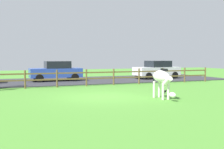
{
  "coord_description": "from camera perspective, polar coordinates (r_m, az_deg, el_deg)",
  "views": [
    {
      "loc": [
        -4.6,
        -13.03,
        1.93
      ],
      "look_at": [
        0.91,
        0.87,
        1.01
      ],
      "focal_mm": 45.43,
      "sensor_mm": 36.0,
      "label": 1
    }
  ],
  "objects": [
    {
      "name": "parking_asphalt",
      "position": [
        22.88,
        -9.94,
        -1.3
      ],
      "size": [
        28.0,
        7.4,
        0.05
      ],
      "primitive_type": "cube",
      "color": "#2D2D33",
      "rests_on": "ground_plane"
    },
    {
      "name": "parked_car_white",
      "position": [
        25.29,
        9.02,
        1.02
      ],
      "size": [
        4.1,
        2.08,
        1.56
      ],
      "color": "white",
      "rests_on": "parking_asphalt"
    },
    {
      "name": "crow_on_grass",
      "position": [
        15.21,
        10.6,
        -3.35
      ],
      "size": [
        0.21,
        0.1,
        0.2
      ],
      "color": "black",
      "rests_on": "ground_plane"
    },
    {
      "name": "paddock_fence",
      "position": [
        18.59,
        -8.07,
        -0.47
      ],
      "size": [
        21.59,
        0.11,
        1.13
      ],
      "color": "brown",
      "rests_on": "ground_plane"
    },
    {
      "name": "parked_car_blue",
      "position": [
        22.79,
        -11.2,
        0.73
      ],
      "size": [
        4.0,
        1.88,
        1.56
      ],
      "color": "#2D4CAD",
      "rests_on": "parking_asphalt"
    },
    {
      "name": "ground_plane",
      "position": [
        13.95,
        -2.16,
        -4.43
      ],
      "size": [
        60.0,
        60.0,
        0.0
      ],
      "primitive_type": "plane",
      "color": "#47842D"
    },
    {
      "name": "zebra",
      "position": [
        13.29,
        10.06,
        -0.86
      ],
      "size": [
        0.48,
        1.93,
        1.41
      ],
      "color": "white",
      "rests_on": "ground_plane"
    }
  ]
}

